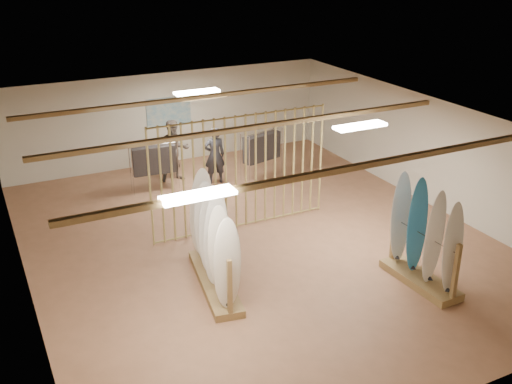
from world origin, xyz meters
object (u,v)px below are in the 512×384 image
rack_left (214,254)px  clothing_rack_b (262,147)px  shopper_b (175,147)px  rack_right (423,251)px  shopper_a (214,152)px  clothing_rack_a (154,160)px

rack_left → clothing_rack_b: size_ratio=1.89×
shopper_b → rack_right: bearing=-73.1°
shopper_a → shopper_b: bearing=-26.1°
rack_left → shopper_a: bearing=76.6°
clothing_rack_a → rack_left: bearing=-90.8°
rack_left → clothing_rack_a: rack_left is taller
rack_right → shopper_b: 7.97m
clothing_rack_a → shopper_a: 1.72m
rack_right → shopper_a: rack_right is taller
rack_right → shopper_b: bearing=106.4°
rack_right → clothing_rack_a: size_ratio=1.58×
clothing_rack_b → shopper_a: bearing=157.6°
rack_right → shopper_b: (-2.53, 7.56, 0.29)m
rack_left → shopper_b: 5.93m
shopper_a → shopper_b: size_ratio=0.92×
clothing_rack_a → shopper_b: size_ratio=0.67×
shopper_b → rack_left: bearing=-103.5°
rack_left → shopper_a: rack_left is taller
rack_right → shopper_b: size_ratio=1.05×
shopper_a → clothing_rack_b: bearing=-178.0°
rack_left → clothing_rack_b: bearing=63.8°
clothing_rack_b → clothing_rack_a: bearing=156.7°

